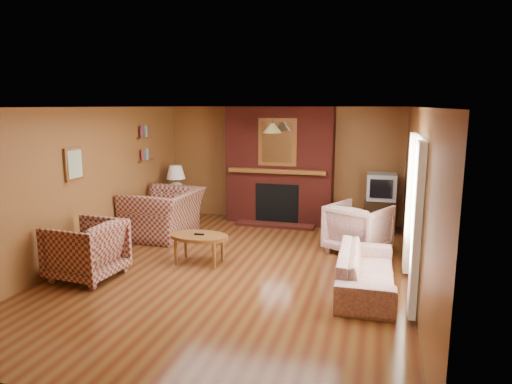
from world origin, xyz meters
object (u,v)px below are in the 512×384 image
(coffee_table, at_px, (199,238))
(crt_tv, at_px, (381,186))
(table_lamp, at_px, (176,179))
(tv_stand, at_px, (380,215))
(fireplace, at_px, (280,166))
(floral_sofa, at_px, (366,270))
(plaid_armchair, at_px, (86,250))
(side_table, at_px, (177,209))
(plaid_loveseat, at_px, (164,213))
(floral_armchair, at_px, (358,228))

(coffee_table, height_order, crt_tv, crt_tv)
(coffee_table, bearing_deg, table_lamp, 122.41)
(tv_stand, bearing_deg, fireplace, 179.40)
(coffee_table, distance_m, table_lamp, 2.77)
(floral_sofa, bearing_deg, crt_tv, -4.11)
(floral_sofa, xyz_separation_m, crt_tv, (0.15, 3.03, 0.62))
(plaid_armchair, distance_m, coffee_table, 1.65)
(side_table, relative_size, tv_stand, 0.86)
(coffee_table, relative_size, tv_stand, 1.47)
(fireplace, height_order, tv_stand, fireplace)
(plaid_loveseat, relative_size, floral_sofa, 0.73)
(floral_sofa, distance_m, table_lamp, 4.86)
(floral_sofa, distance_m, tv_stand, 3.04)
(coffee_table, height_order, tv_stand, tv_stand)
(side_table, bearing_deg, floral_armchair, -15.99)
(coffee_table, bearing_deg, side_table, 122.41)
(plaid_loveseat, bearing_deg, plaid_armchair, -0.79)
(floral_armchair, distance_m, crt_tv, 1.55)
(floral_sofa, xyz_separation_m, floral_armchair, (-0.19, 1.59, 0.14))
(floral_sofa, distance_m, coffee_table, 2.58)
(fireplace, relative_size, floral_armchair, 2.65)
(floral_sofa, relative_size, side_table, 3.38)
(floral_sofa, relative_size, crt_tv, 3.34)
(tv_stand, bearing_deg, table_lamp, -170.63)
(floral_armchair, bearing_deg, crt_tv, -76.79)
(plaid_armchair, relative_size, floral_armchair, 1.01)
(floral_armchair, xyz_separation_m, tv_stand, (0.34, 1.44, -0.09))
(plaid_loveseat, xyz_separation_m, table_lamp, (-0.25, 1.10, 0.47))
(table_lamp, bearing_deg, side_table, 0.00)
(side_table, bearing_deg, tv_stand, 4.82)
(plaid_armchair, distance_m, tv_stand, 5.42)
(crt_tv, bearing_deg, floral_sofa, -92.84)
(fireplace, height_order, crt_tv, fireplace)
(floral_sofa, bearing_deg, coffee_table, 80.08)
(side_table, distance_m, table_lamp, 0.63)
(floral_armchair, bearing_deg, tv_stand, -76.74)
(fireplace, relative_size, side_table, 4.40)
(fireplace, bearing_deg, table_lamp, -165.71)
(fireplace, xyz_separation_m, side_table, (-2.10, -0.53, -0.91))
(floral_armchair, xyz_separation_m, coffee_table, (-2.35, -1.20, -0.01))
(floral_sofa, bearing_deg, side_table, 54.88)
(plaid_loveseat, bearing_deg, floral_armchair, 91.91)
(plaid_loveseat, bearing_deg, fireplace, 133.24)
(side_table, distance_m, crt_tv, 4.21)
(fireplace, xyz_separation_m, table_lamp, (-2.10, -0.53, -0.28))
(plaid_armchair, distance_m, table_lamp, 3.34)
(fireplace, distance_m, floral_armchair, 2.48)
(fireplace, xyz_separation_m, tv_stand, (2.05, -0.18, -0.86))
(fireplace, relative_size, floral_sofa, 1.30)
(side_table, bearing_deg, fireplace, 14.29)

